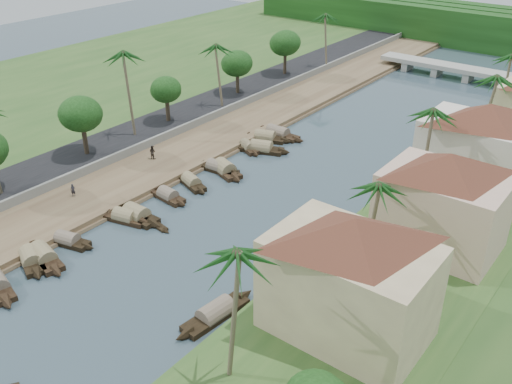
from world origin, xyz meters
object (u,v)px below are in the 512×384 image
Objects in this scene: bridge at (453,69)px; sampan_1 at (31,259)px; person_near at (73,190)px; building_near at (350,276)px.

bridge reaches higher than sampan_1.
bridge is 3.80× the size of sampan_1.
bridge is 18.60× the size of person_near.
person_near is at bearing -102.95° from bridge.
sampan_1 is at bearing -96.97° from bridge.
building_near reaches higher than sampan_1.
sampan_1 is (-29.14, -8.93, -5.97)m from building_near.
building_near is at bearing 39.27° from sampan_1.
bridge is 76.54m from building_near.
person_near is (-16.77, -72.97, -0.17)m from bridge.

